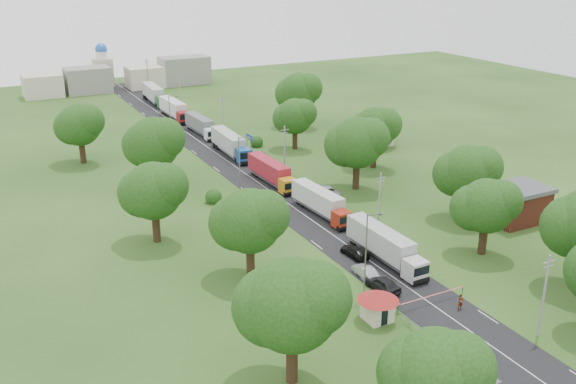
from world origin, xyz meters
TOP-DOWN VIEW (x-y plane):
  - ground at (0.00, 0.00)m, footprint 260.00×260.00m
  - road at (0.00, 20.00)m, footprint 8.00×200.00m
  - boom_barrier at (-1.36, -25.00)m, footprint 9.22×0.35m
  - guard_booth at (-7.20, -25.00)m, footprint 4.40×4.40m
  - guard_rail at (-5.00, -35.00)m, footprint 0.10×17.00m
  - info_sign at (5.20, 35.00)m, footprint 0.12×3.10m
  - pole_0 at (5.50, -35.00)m, footprint 1.60×0.24m
  - pole_1 at (5.50, -7.00)m, footprint 1.60×0.24m
  - pole_2 at (5.50, 21.00)m, footprint 1.60×0.24m
  - pole_3 at (5.50, 49.00)m, footprint 1.60×0.24m
  - pole_4 at (5.50, 77.00)m, footprint 1.60×0.24m
  - pole_5 at (5.50, 105.00)m, footprint 1.60×0.24m
  - lamp_0 at (-5.35, -20.00)m, footprint 2.03×0.22m
  - lamp_1 at (-5.35, 15.00)m, footprint 2.03×0.22m
  - lamp_2 at (-5.35, 50.00)m, footprint 2.03×0.22m
  - tree_2 at (13.99, -17.86)m, footprint 8.00×8.00m
  - tree_3 at (19.99, -7.84)m, footprint 8.80×8.80m
  - tree_4 at (12.99, 10.17)m, footprint 9.60×9.60m
  - tree_5 at (21.99, 18.16)m, footprint 8.80×8.80m
  - tree_6 at (14.99, 35.14)m, footprint 8.00×8.00m
  - tree_7 at (23.99, 50.17)m, footprint 9.60×9.60m
  - tree_8 at (-14.01, -41.86)m, footprint 8.00×8.00m
  - tree_9 at (-20.01, -29.83)m, footprint 9.60×9.60m
  - tree_10 at (-15.01, -9.84)m, footprint 8.80×8.80m
  - tree_11 at (-22.01, 5.16)m, footprint 8.80×8.80m
  - tree_12 at (-16.01, 25.17)m, footprint 9.60×9.60m
  - tree_13 at (-24.01, 45.16)m, footprint 8.80×8.80m
  - house_brick at (26.00, -12.00)m, footprint 8.60×6.60m
  - house_cream at (30.00, 30.00)m, footprint 10.08×10.08m
  - distant_town at (0.68, 110.00)m, footprint 52.00×8.00m
  - church at (-4.00, 118.00)m, footprint 5.00×5.00m
  - truck_0 at (1.64, -13.86)m, footprint 2.59×14.35m
  - truck_1 at (2.19, 2.91)m, footprint 2.99×13.58m
  - truck_2 at (1.80, 18.69)m, footprint 2.75×13.83m
  - truck_3 at (2.02, 37.01)m, footprint 3.03×15.12m
  - truck_4 at (2.29, 53.80)m, footprint 2.68×13.56m
  - truck_5 at (1.78, 70.32)m, footprint 2.97×15.01m
  - truck_6 at (2.39, 88.64)m, footprint 3.31×15.80m
  - car_lane_front at (-3.00, -20.00)m, footprint 2.54×5.04m
  - car_lane_mid at (-2.93, -16.46)m, footprint 1.67×4.27m
  - car_lane_rear at (-1.00, -11.20)m, footprint 2.16×4.74m
  - car_verge_near at (6.83, 9.47)m, footprint 2.84×6.02m
  - car_verge_far at (6.28, 32.30)m, footprint 1.75×4.32m
  - pedestrian_near at (2.00, -27.45)m, footprint 0.65×0.44m
  - pedestrian_booth at (-4.80, -23.29)m, footprint 0.92×1.04m

SIDE VIEW (x-z plane):
  - ground at x=0.00m, z-range 0.00..0.00m
  - road at x=0.00m, z-range -0.02..0.02m
  - guard_rail at x=-5.00m, z-range -0.85..0.85m
  - car_lane_rear at x=-1.00m, z-range 0.00..1.34m
  - car_lane_mid at x=-2.93m, z-range 0.00..1.38m
  - car_verge_far at x=6.28m, z-range 0.00..1.47m
  - car_lane_front at x=-3.00m, z-range 0.00..1.65m
  - car_verge_near at x=6.83m, z-range 0.00..1.66m
  - pedestrian_near at x=2.00m, z-range 0.00..1.77m
  - pedestrian_booth at x=-4.80m, z-range 0.00..1.78m
  - boom_barrier at x=-1.36m, z-range 0.30..1.48m
  - truck_1 at x=2.19m, z-range 0.11..3.86m
  - truck_4 at x=2.29m, z-range 0.11..3.87m
  - truck_2 at x=1.80m, z-range 0.12..3.94m
  - truck_0 at x=1.64m, z-range 0.12..4.10m
  - guard_booth at x=-7.20m, z-range 0.44..3.89m
  - truck_5 at x=1.78m, z-range 0.13..4.28m
  - truck_3 at x=2.02m, z-range 0.13..4.31m
  - truck_6 at x=2.39m, z-range 0.13..4.50m
  - house_brick at x=26.00m, z-range 0.05..5.25m
  - info_sign at x=5.20m, z-range 0.95..5.05m
  - distant_town at x=0.68m, z-range -0.51..7.49m
  - house_cream at x=30.00m, z-range 0.74..6.54m
  - pole_0 at x=5.50m, z-range 0.18..9.18m
  - pole_1 at x=5.50m, z-range 0.18..9.18m
  - pole_2 at x=5.50m, z-range 0.18..9.18m
  - pole_3 at x=5.50m, z-range 0.18..9.18m
  - pole_4 at x=5.50m, z-range 0.18..9.18m
  - pole_5 at x=5.50m, z-range 0.18..9.18m
  - church at x=-4.00m, z-range -0.76..11.54m
  - lamp_0 at x=-5.35m, z-range 0.55..10.55m
  - lamp_1 at x=-5.35m, z-range 0.55..10.55m
  - lamp_2 at x=-5.35m, z-range 0.55..10.55m
  - tree_2 at x=13.99m, z-range 1.55..11.65m
  - tree_6 at x=14.99m, z-range 1.55..11.65m
  - tree_8 at x=-14.01m, z-range 1.55..11.65m
  - tree_3 at x=19.99m, z-range 1.69..12.76m
  - tree_5 at x=21.99m, z-range 1.69..12.76m
  - tree_10 at x=-15.01m, z-range 1.69..12.76m
  - tree_11 at x=-22.01m, z-range 1.69..12.76m
  - tree_13 at x=-24.01m, z-range 1.69..12.76m
  - tree_4 at x=12.99m, z-range 1.83..13.88m
  - tree_7 at x=23.99m, z-range 1.83..13.88m
  - tree_9 at x=-20.01m, z-range 1.83..13.88m
  - tree_12 at x=-16.01m, z-range 1.83..13.88m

